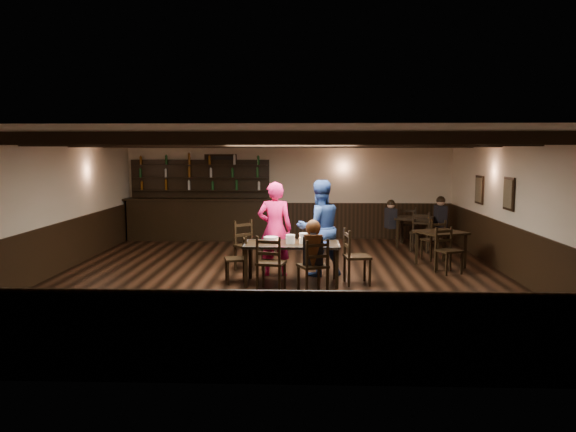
{
  "coord_description": "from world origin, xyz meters",
  "views": [
    {
      "loc": [
        0.52,
        -10.61,
        2.42
      ],
      "look_at": [
        0.14,
        0.2,
        1.18
      ],
      "focal_mm": 35.0,
      "sensor_mm": 36.0,
      "label": 1
    }
  ],
  "objects_px": {
    "man_blue": "(319,228)",
    "bar_counter": "(200,213)",
    "chair_near_right": "(315,262)",
    "cake": "(271,240)",
    "woman_pink": "(275,229)",
    "chair_near_left": "(270,259)",
    "dining_table": "(292,247)"
  },
  "relations": [
    {
      "from": "man_blue",
      "to": "cake",
      "type": "bearing_deg",
      "value": 13.96
    },
    {
      "from": "chair_near_right",
      "to": "dining_table",
      "type": "bearing_deg",
      "value": 117.35
    },
    {
      "from": "man_blue",
      "to": "bar_counter",
      "type": "bearing_deg",
      "value": -74.11
    },
    {
      "from": "man_blue",
      "to": "cake",
      "type": "height_order",
      "value": "man_blue"
    },
    {
      "from": "dining_table",
      "to": "bar_counter",
      "type": "relative_size",
      "value": 0.43
    },
    {
      "from": "chair_near_left",
      "to": "man_blue",
      "type": "xyz_separation_m",
      "value": [
        0.88,
        1.34,
        0.36
      ]
    },
    {
      "from": "dining_table",
      "to": "chair_near_right",
      "type": "distance_m",
      "value": 0.91
    },
    {
      "from": "cake",
      "to": "chair_near_left",
      "type": "bearing_deg",
      "value": -87.75
    },
    {
      "from": "chair_near_left",
      "to": "man_blue",
      "type": "relative_size",
      "value": 0.53
    },
    {
      "from": "chair_near_right",
      "to": "chair_near_left",
      "type": "bearing_deg",
      "value": 168.6
    },
    {
      "from": "woman_pink",
      "to": "dining_table",
      "type": "bearing_deg",
      "value": 116.71
    },
    {
      "from": "dining_table",
      "to": "man_blue",
      "type": "bearing_deg",
      "value": 53.66
    },
    {
      "from": "dining_table",
      "to": "bar_counter",
      "type": "distance_m",
      "value": 5.84
    },
    {
      "from": "chair_near_left",
      "to": "cake",
      "type": "xyz_separation_m",
      "value": [
        -0.03,
        0.74,
        0.22
      ]
    },
    {
      "from": "chair_near_right",
      "to": "cake",
      "type": "bearing_deg",
      "value": 132.06
    },
    {
      "from": "cake",
      "to": "bar_counter",
      "type": "bearing_deg",
      "value": 114.47
    },
    {
      "from": "dining_table",
      "to": "woman_pink",
      "type": "distance_m",
      "value": 0.8
    },
    {
      "from": "chair_near_left",
      "to": "woman_pink",
      "type": "height_order",
      "value": "woman_pink"
    },
    {
      "from": "chair_near_left",
      "to": "woman_pink",
      "type": "distance_m",
      "value": 1.36
    },
    {
      "from": "woman_pink",
      "to": "man_blue",
      "type": "height_order",
      "value": "man_blue"
    },
    {
      "from": "dining_table",
      "to": "chair_near_left",
      "type": "height_order",
      "value": "chair_near_left"
    },
    {
      "from": "dining_table",
      "to": "cake",
      "type": "bearing_deg",
      "value": 166.55
    },
    {
      "from": "chair_near_left",
      "to": "bar_counter",
      "type": "height_order",
      "value": "bar_counter"
    },
    {
      "from": "chair_near_right",
      "to": "cake",
      "type": "distance_m",
      "value": 1.22
    },
    {
      "from": "chair_near_left",
      "to": "chair_near_right",
      "type": "relative_size",
      "value": 1.03
    },
    {
      "from": "chair_near_right",
      "to": "man_blue",
      "type": "height_order",
      "value": "man_blue"
    },
    {
      "from": "man_blue",
      "to": "chair_near_right",
      "type": "bearing_deg",
      "value": 66.15
    },
    {
      "from": "dining_table",
      "to": "chair_near_left",
      "type": "relative_size",
      "value": 1.76
    },
    {
      "from": "cake",
      "to": "bar_counter",
      "type": "height_order",
      "value": "bar_counter"
    },
    {
      "from": "bar_counter",
      "to": "woman_pink",
      "type": "bearing_deg",
      "value": -62.41
    },
    {
      "from": "dining_table",
      "to": "cake",
      "type": "height_order",
      "value": "cake"
    },
    {
      "from": "woman_pink",
      "to": "bar_counter",
      "type": "xyz_separation_m",
      "value": [
        -2.35,
        4.5,
        -0.2
      ]
    }
  ]
}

